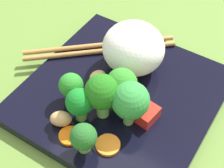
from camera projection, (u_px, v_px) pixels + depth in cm
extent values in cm
cube|color=#597C31|center=(120.00, 104.00, 49.43)|extent=(110.00, 110.00, 2.00)
cube|color=black|center=(121.00, 95.00, 48.03)|extent=(25.37, 25.37, 1.72)
ellipsoid|color=white|center=(133.00, 48.00, 47.86)|extent=(8.88, 8.67, 7.23)
cylinder|color=#5B983D|center=(82.00, 112.00, 43.79)|extent=(1.74, 2.06, 2.24)
sphere|color=#147521|center=(79.00, 102.00, 41.93)|extent=(3.46, 3.46, 3.46)
cylinder|color=#74B75E|center=(102.00, 107.00, 43.91)|extent=(2.41, 2.38, 2.84)
sphere|color=#1E6917|center=(101.00, 91.00, 41.80)|extent=(4.44, 4.44, 4.44)
cylinder|color=#72A251|center=(130.00, 116.00, 43.14)|extent=(1.88, 1.73, 2.53)
sphere|color=#2E8A39|center=(131.00, 100.00, 41.17)|extent=(4.69, 4.69, 4.69)
cylinder|color=#5C9041|center=(120.00, 97.00, 45.02)|extent=(1.75, 1.77, 2.81)
sphere|color=#2F8327|center=(122.00, 84.00, 42.87)|extent=(4.02, 4.02, 4.02)
cylinder|color=#71A048|center=(85.00, 145.00, 40.83)|extent=(1.92, 1.82, 1.72)
sphere|color=#225E23|center=(83.00, 137.00, 39.23)|extent=(3.20, 3.20, 3.20)
cylinder|color=#78BC4D|center=(72.00, 93.00, 46.04)|extent=(1.49, 1.61, 1.82)
sphere|color=#277F26|center=(71.00, 85.00, 44.39)|extent=(3.22, 3.22, 3.22)
cylinder|color=orange|center=(70.00, 136.00, 42.41)|extent=(3.29, 3.29, 0.43)
cylinder|color=orange|center=(108.00, 145.00, 41.56)|extent=(4.10, 4.10, 0.41)
cylinder|color=#F49A37|center=(96.00, 95.00, 46.65)|extent=(2.67, 2.67, 0.53)
cube|color=red|center=(145.00, 113.00, 43.81)|extent=(3.17, 3.29, 1.78)
cube|color=red|center=(121.00, 84.00, 47.39)|extent=(2.09, 2.70, 1.28)
ellipsoid|color=tan|center=(61.00, 119.00, 43.10)|extent=(3.41, 3.13, 2.05)
ellipsoid|color=tan|center=(96.00, 78.00, 48.07)|extent=(2.47, 2.86, 1.39)
ellipsoid|color=tan|center=(139.00, 95.00, 45.97)|extent=(3.38, 3.11, 1.57)
cylinder|color=#A4753C|center=(99.00, 45.00, 53.04)|extent=(17.77, 15.92, 0.73)
cylinder|color=#A4753C|center=(100.00, 51.00, 52.17)|extent=(17.77, 15.92, 0.73)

